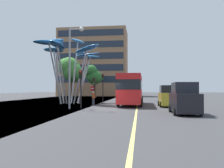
% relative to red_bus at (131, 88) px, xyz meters
% --- Properties ---
extents(ground, '(120.00, 240.00, 0.10)m').
position_rel_red_bus_xyz_m(ground, '(-2.75, -6.13, -2.08)').
color(ground, '#38383A').
extents(red_bus, '(2.90, 10.40, 3.72)m').
position_rel_red_bus_xyz_m(red_bus, '(0.00, 0.00, 0.00)').
color(red_bus, red).
rests_on(red_bus, ground).
extents(leaf_sculpture, '(9.79, 10.36, 9.34)m').
position_rel_red_bus_xyz_m(leaf_sculpture, '(-8.15, 1.40, 4.85)').
color(leaf_sculpture, '#9EA0A5').
rests_on(leaf_sculpture, ground).
extents(traffic_light_kerb_near, '(0.28, 0.42, 3.70)m').
position_rel_red_bus_xyz_m(traffic_light_kerb_near, '(-4.65, -5.93, 0.65)').
color(traffic_light_kerb_near, black).
rests_on(traffic_light_kerb_near, ground).
extents(traffic_light_kerb_far, '(0.28, 0.42, 3.21)m').
position_rel_red_bus_xyz_m(traffic_light_kerb_far, '(-4.43, -0.55, 0.30)').
color(traffic_light_kerb_far, black).
rests_on(traffic_light_kerb_far, ground).
extents(traffic_light_island_mid, '(0.28, 0.42, 3.92)m').
position_rel_red_bus_xyz_m(traffic_light_island_mid, '(-3.97, 3.22, 0.80)').
color(traffic_light_island_mid, black).
rests_on(traffic_light_island_mid, ground).
extents(car_parked_near, '(1.97, 4.17, 2.40)m').
position_rel_red_bus_xyz_m(car_parked_near, '(4.38, -9.53, -0.92)').
color(car_parked_near, black).
rests_on(car_parked_near, ground).
extents(car_parked_mid, '(1.90, 4.00, 2.30)m').
position_rel_red_bus_xyz_m(car_parked_mid, '(4.03, -2.15, -0.96)').
color(car_parked_mid, gold).
rests_on(car_parked_mid, ground).
extents(street_lamp, '(1.44, 0.44, 7.81)m').
position_rel_red_bus_xyz_m(street_lamp, '(-5.33, -6.39, 2.91)').
color(street_lamp, gray).
rests_on(street_lamp, ground).
extents(tree_pavement_near, '(4.37, 4.77, 7.42)m').
position_rel_red_bus_xyz_m(tree_pavement_near, '(-11.02, 11.30, 3.36)').
color(tree_pavement_near, brown).
rests_on(tree_pavement_near, ground).
extents(tree_pavement_far, '(4.26, 4.15, 7.37)m').
position_rel_red_bus_xyz_m(tree_pavement_far, '(-9.53, 23.65, 3.07)').
color(tree_pavement_far, brown).
rests_on(tree_pavement_far, ground).
extents(pedestrian, '(0.34, 0.34, 1.65)m').
position_rel_red_bus_xyz_m(pedestrian, '(-4.21, -1.94, -1.20)').
color(pedestrian, '#2D3342').
rests_on(pedestrian, ground).
extents(no_entry_sign, '(0.60, 0.12, 2.28)m').
position_rel_red_bus_xyz_m(no_entry_sign, '(-4.66, -0.27, -0.50)').
color(no_entry_sign, gray).
rests_on(no_entry_sign, ground).
extents(backdrop_building, '(19.06, 10.23, 18.74)m').
position_rel_red_bus_xyz_m(backdrop_building, '(-12.16, 37.49, 7.34)').
color(backdrop_building, '#936B4C').
rests_on(backdrop_building, ground).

